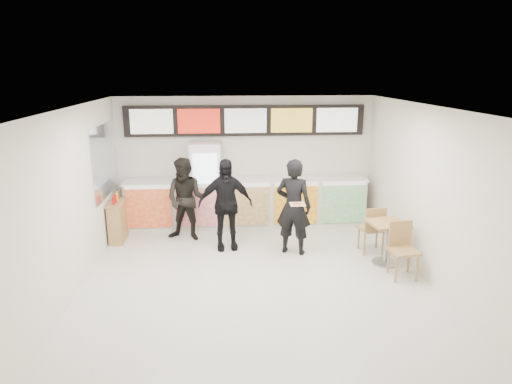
{
  "coord_description": "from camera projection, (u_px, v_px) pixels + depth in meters",
  "views": [
    {
      "loc": [
        -0.57,
        -7.1,
        3.58
      ],
      "look_at": [
        0.07,
        1.2,
        1.34
      ],
      "focal_mm": 32.0,
      "sensor_mm": 36.0,
      "label": 1
    }
  ],
  "objects": [
    {
      "name": "customer_main",
      "position": [
        294.0,
        207.0,
        8.98
      ],
      "size": [
        0.82,
        0.69,
        1.93
      ],
      "primitive_type": "imported",
      "rotation": [
        0.0,
        0.0,
        2.76
      ],
      "color": "black",
      "rests_on": "floor"
    },
    {
      "name": "cafe_table",
      "position": [
        387.0,
        235.0,
        8.55
      ],
      "size": [
        0.76,
        1.74,
        0.99
      ],
      "rotation": [
        0.0,
        0.0,
        0.15
      ],
      "color": "#9E7248",
      "rests_on": "floor"
    },
    {
      "name": "customer_mid",
      "position": [
        225.0,
        204.0,
        9.22
      ],
      "size": [
        1.14,
        0.56,
        1.88
      ],
      "primitive_type": "imported",
      "rotation": [
        0.0,
        0.0,
        0.1
      ],
      "color": "black",
      "rests_on": "floor"
    },
    {
      "name": "service_counter",
      "position": [
        247.0,
        203.0,
        10.63
      ],
      "size": [
        5.56,
        0.77,
        1.14
      ],
      "color": "silver",
      "rests_on": "floor"
    },
    {
      "name": "menu_board",
      "position": [
        245.0,
        120.0,
        10.46
      ],
      "size": [
        5.5,
        0.14,
        0.7
      ],
      "color": "black",
      "rests_on": "wall_back"
    },
    {
      "name": "drinks_fridge",
      "position": [
        206.0,
        186.0,
        10.47
      ],
      "size": [
        0.7,
        0.67,
        2.0
      ],
      "color": "white",
      "rests_on": "floor"
    },
    {
      "name": "customer_left",
      "position": [
        186.0,
        199.0,
        9.74
      ],
      "size": [
        1.03,
        0.9,
        1.79
      ],
      "primitive_type": "imported",
      "rotation": [
        0.0,
        0.0,
        -0.29
      ],
      "color": "black",
      "rests_on": "floor"
    },
    {
      "name": "pizza_slice",
      "position": [
        297.0,
        204.0,
        8.5
      ],
      "size": [
        0.36,
        0.36,
        0.02
      ],
      "color": "beige",
      "rests_on": "customer_main"
    },
    {
      "name": "floor",
      "position": [
        257.0,
        286.0,
        7.81
      ],
      "size": [
        7.0,
        7.0,
        0.0
      ],
      "primitive_type": "plane",
      "color": "beige",
      "rests_on": "ground"
    },
    {
      "name": "mirror_panel",
      "position": [
        105.0,
        160.0,
        9.49
      ],
      "size": [
        0.01,
        2.0,
        1.5
      ],
      "primitive_type": "cube",
      "color": "#B2B7BF",
      "rests_on": "wall_left"
    },
    {
      "name": "wall_right",
      "position": [
        435.0,
        198.0,
        7.64
      ],
      "size": [
        0.0,
        7.0,
        7.0
      ],
      "primitive_type": "plane",
      "rotation": [
        1.57,
        0.0,
        -1.57
      ],
      "color": "silver",
      "rests_on": "floor"
    },
    {
      "name": "condiment_ledge",
      "position": [
        118.0,
        221.0,
        9.79
      ],
      "size": [
        0.31,
        0.77,
        1.02
      ],
      "color": "#9E7248",
      "rests_on": "floor"
    },
    {
      "name": "wall_left",
      "position": [
        68.0,
        206.0,
        7.19
      ],
      "size": [
        0.0,
        7.0,
        7.0
      ],
      "primitive_type": "plane",
      "rotation": [
        1.57,
        0.0,
        1.57
      ],
      "color": "silver",
      "rests_on": "floor"
    },
    {
      "name": "wall_back",
      "position": [
        246.0,
        160.0,
        10.79
      ],
      "size": [
        6.0,
        0.0,
        6.0
      ],
      "primitive_type": "plane",
      "rotation": [
        1.57,
        0.0,
        0.0
      ],
      "color": "silver",
      "rests_on": "floor"
    },
    {
      "name": "ceiling",
      "position": [
        257.0,
        108.0,
        7.03
      ],
      "size": [
        7.0,
        7.0,
        0.0
      ],
      "primitive_type": "plane",
      "rotation": [
        3.14,
        0.0,
        0.0
      ],
      "color": "white",
      "rests_on": "wall_back"
    }
  ]
}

